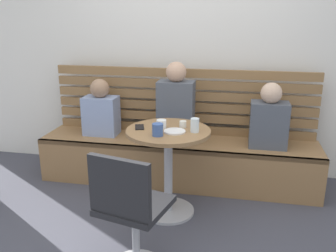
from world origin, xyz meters
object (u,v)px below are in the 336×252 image
cafe_table (168,155)px  cup_espresso_small (183,124)px  cup_water_clear (195,125)px  booth_bench (177,161)px  white_chair (130,211)px  cup_mug_blue (158,130)px  person_adult (176,107)px  cup_ceramic_white (161,124)px  person_child_middle (101,111)px  person_child_left (269,119)px  plate_small (175,131)px  phone_on_table (139,127)px

cafe_table → cup_espresso_small: 0.28m
cup_water_clear → booth_bench: bearing=111.6°
white_chair → cup_mug_blue: white_chair is taller
white_chair → person_adult: person_adult is taller
cafe_table → cup_ceramic_white: size_ratio=9.25×
person_adult → person_child_middle: person_adult is taller
cup_mug_blue → person_child_left: bearing=41.2°
plate_small → cafe_table: bearing=139.8°
phone_on_table → cup_espresso_small: bearing=-5.2°
booth_bench → phone_on_table: size_ratio=19.29×
cup_espresso_small → cup_ceramic_white: bearing=-161.8°
white_chair → person_child_left: (0.90, 1.41, 0.24)m
booth_bench → cup_ceramic_white: size_ratio=33.75×
booth_bench → person_child_middle: bearing=177.1°
person_adult → cup_mug_blue: person_adult is taller
cafe_table → person_child_left: size_ratio=1.23×
person_adult → cup_mug_blue: bearing=-90.4°
cup_ceramic_white → phone_on_table: 0.18m
person_adult → person_child_left: size_ratio=1.27×
cafe_table → white_chair: 0.82m
person_adult → cup_mug_blue: 0.75m
booth_bench → cafe_table: (0.03, -0.60, 0.30)m
cup_mug_blue → cup_espresso_small: (0.15, 0.24, -0.02)m
booth_bench → phone_on_table: 0.82m
person_adult → person_child_left: person_adult is taller
white_chair → cup_espresso_small: bearing=78.4°
person_child_left → cup_mug_blue: person_child_left is taller
person_child_middle → phone_on_table: bearing=-47.4°
booth_bench → cup_espresso_small: (0.14, -0.52, 0.55)m
person_child_left → cup_espresso_small: (-0.71, -0.52, 0.06)m
person_adult → person_child_left: (0.86, 0.01, -0.08)m
phone_on_table → cup_mug_blue: bearing=-58.6°
white_chair → plate_small: white_chair is taller
person_adult → plate_small: 0.65m
cup_espresso_small → booth_bench: bearing=104.5°
person_child_left → plate_small: (-0.76, -0.65, 0.04)m
booth_bench → cup_mug_blue: size_ratio=28.42×
person_adult → plate_small: person_adult is taller
person_child_left → cup_espresso_small: 0.88m
cup_mug_blue → cup_water_clear: (0.26, 0.15, 0.01)m
cup_water_clear → plate_small: 0.16m
cup_water_clear → phone_on_table: cup_water_clear is taller
person_child_left → phone_on_table: 1.21m
person_adult → phone_on_table: 0.61m
person_adult → cup_ceramic_white: (-0.02, -0.56, -0.01)m
person_adult → cup_water_clear: bearing=-66.8°
booth_bench → person_child_left: (0.85, -0.01, 0.48)m
white_chair → cup_ceramic_white: white_chair is taller
person_child_left → phone_on_table: person_child_left is taller
person_adult → cup_espresso_small: (0.15, -0.50, -0.02)m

